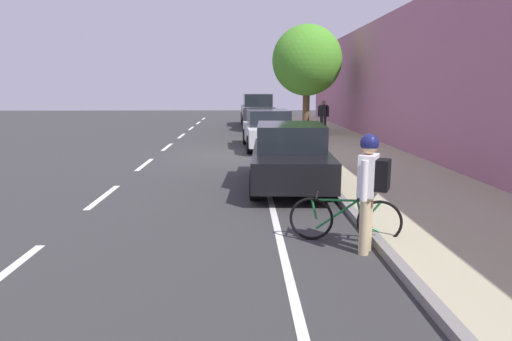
# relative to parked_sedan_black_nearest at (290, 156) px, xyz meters

# --- Properties ---
(ground) EXTENTS (63.58, 63.58, 0.00)m
(ground) POSITION_rel_parked_sedan_black_nearest_xyz_m (-1.35, 5.20, -0.75)
(ground) COLOR #333333
(sidewalk) EXTENTS (3.63, 39.74, 0.13)m
(sidewalk) POSITION_rel_parked_sedan_black_nearest_xyz_m (2.82, 5.20, -0.69)
(sidewalk) COLOR tan
(sidewalk) RESTS_ON ground
(curb_edge) EXTENTS (0.16, 39.74, 0.13)m
(curb_edge) POSITION_rel_parked_sedan_black_nearest_xyz_m (0.92, 5.20, -0.69)
(curb_edge) COLOR gray
(curb_edge) RESTS_ON ground
(lane_stripe_centre) EXTENTS (0.14, 40.00, 0.01)m
(lane_stripe_centre) POSITION_rel_parked_sedan_black_nearest_xyz_m (-4.22, 5.33, -0.75)
(lane_stripe_centre) COLOR white
(lane_stripe_centre) RESTS_ON ground
(lane_stripe_bike_edge) EXTENTS (0.12, 39.74, 0.01)m
(lane_stripe_bike_edge) POSITION_rel_parked_sedan_black_nearest_xyz_m (-0.55, 5.20, -0.75)
(lane_stripe_bike_edge) COLOR white
(lane_stripe_bike_edge) RESTS_ON ground
(building_facade) EXTENTS (0.50, 39.74, 5.27)m
(building_facade) POSITION_rel_parked_sedan_black_nearest_xyz_m (4.88, 5.20, 1.89)
(building_facade) COLOR #A86882
(building_facade) RESTS_ON ground
(parked_sedan_black_nearest) EXTENTS (2.01, 4.48, 1.52)m
(parked_sedan_black_nearest) POSITION_rel_parked_sedan_black_nearest_xyz_m (0.00, 0.00, 0.00)
(parked_sedan_black_nearest) COLOR black
(parked_sedan_black_nearest) RESTS_ON ground
(parked_sedan_silver_second) EXTENTS (2.01, 4.48, 1.52)m
(parked_sedan_silver_second) POSITION_rel_parked_sedan_black_nearest_xyz_m (-0.16, 6.90, 0.00)
(parked_sedan_silver_second) COLOR #B7BABF
(parked_sedan_silver_second) RESTS_ON ground
(parked_suv_grey_mid) EXTENTS (2.09, 4.76, 1.99)m
(parked_suv_grey_mid) POSITION_rel_parked_sedan_black_nearest_xyz_m (-0.27, 17.59, 0.27)
(parked_suv_grey_mid) COLOR slate
(parked_suv_grey_mid) RESTS_ON ground
(bicycle_at_curb) EXTENTS (1.70, 0.52, 0.75)m
(bicycle_at_curb) POSITION_rel_parked_sedan_black_nearest_xyz_m (0.46, -4.01, -0.38)
(bicycle_at_curb) COLOR black
(bicycle_at_curb) RESTS_ON ground
(cyclist_with_backpack) EXTENTS (0.51, 0.57, 1.74)m
(cyclist_with_backpack) POSITION_rel_parked_sedan_black_nearest_xyz_m (0.68, -4.48, 0.31)
(cyclist_with_backpack) COLOR #C6B284
(cyclist_with_backpack) RESTS_ON ground
(street_tree_mid_block) EXTENTS (3.49, 3.49, 5.35)m
(street_tree_mid_block) POSITION_rel_parked_sedan_black_nearest_xyz_m (2.08, 12.30, 2.95)
(street_tree_mid_block) COLOR brown
(street_tree_mid_block) RESTS_ON sidewalk
(pedestrian_on_phone) EXTENTS (0.52, 0.41, 1.59)m
(pedestrian_on_phone) POSITION_rel_parked_sedan_black_nearest_xyz_m (2.98, 12.28, 0.27)
(pedestrian_on_phone) COLOR black
(pedestrian_on_phone) RESTS_ON sidewalk
(fire_hydrant) EXTENTS (0.22, 0.22, 0.84)m
(fire_hydrant) POSITION_rel_parked_sedan_black_nearest_xyz_m (1.35, 13.41, -0.20)
(fire_hydrant) COLOR red
(fire_hydrant) RESTS_ON sidewalk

